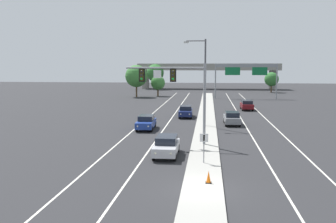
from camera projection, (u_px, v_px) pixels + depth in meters
ground_plane at (202, 190)px, 21.26m from camera, size 260.00×260.00×0.00m
median_island at (205, 133)px, 39.00m from camera, size 2.40×110.00×0.15m
lane_stripe_oncoming_center at (169, 122)px, 46.43m from camera, size 0.14×100.00×0.01m
lane_stripe_receding_center at (244, 124)px, 45.40m from camera, size 0.14×100.00×0.01m
edge_stripe_left at (143, 122)px, 46.79m from camera, size 0.14×100.00×0.01m
edge_stripe_right at (272, 124)px, 45.04m from camera, size 0.14×100.00×0.01m
overhead_signal_mast at (179, 86)px, 32.62m from camera, size 7.14×0.44×7.20m
median_sign_post at (204, 143)px, 26.50m from camera, size 0.60×0.10×2.20m
street_lamp_median at (203, 77)px, 42.56m from camera, size 2.58×0.28×10.00m
car_oncoming_silver at (166, 146)px, 29.27m from camera, size 1.83×4.48×1.58m
car_oncoming_blue at (146, 122)px, 41.30m from camera, size 1.88×4.50×1.58m
car_oncoming_navy at (186, 111)px, 50.98m from camera, size 1.92×4.51×1.58m
car_receding_grey at (232, 118)px, 44.57m from camera, size 1.90×4.50×1.58m
car_receding_darkred at (247, 105)px, 59.28m from camera, size 1.87×4.49×1.58m
traffic_cone_median_nose at (209, 177)px, 22.06m from camera, size 0.36×0.36×0.74m
highway_sign_gantry at (246, 70)px, 78.88m from camera, size 13.28×0.42×7.50m
overpass_bridge at (208, 70)px, 111.24m from camera, size 42.40×6.40×7.65m
tree_far_left_b at (158, 83)px, 85.09m from camera, size 3.29×3.29×4.77m
tree_far_left_c at (155, 73)px, 109.12m from camera, size 5.16×5.16×7.46m
tree_far_left_a at (136, 76)px, 82.81m from camera, size 4.99×4.99×7.22m
tree_far_right_c at (272, 79)px, 96.93m from camera, size 3.69×3.69×5.34m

